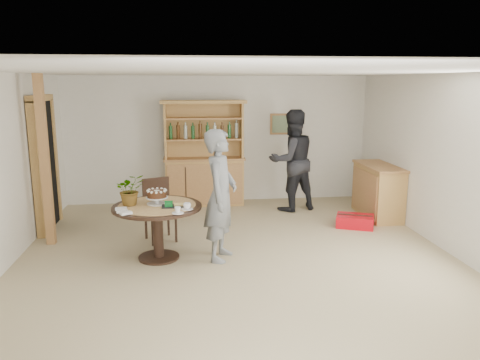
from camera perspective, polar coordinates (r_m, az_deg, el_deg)
name	(u,v)px	position (r m, az deg, el deg)	size (l,w,h in m)	color
ground	(240,265)	(6.29, -0.05, -10.36)	(7.00, 7.00, 0.00)	tan
room_shell	(240,134)	(5.86, -0.04, 5.62)	(6.04, 7.04, 2.52)	white
doorway	(44,162)	(8.19, -22.73, 2.01)	(0.13, 1.10, 2.18)	black
pine_post	(45,161)	(7.34, -22.70, 2.11)	(0.12, 0.12, 2.50)	tan
hutch	(204,170)	(9.18, -4.36, 1.23)	(1.62, 0.54, 2.04)	#DDA95D
sideboard	(378,191)	(8.72, 16.47, -1.26)	(0.54, 1.26, 0.94)	#DDA95D
dining_table	(157,216)	(6.43, -10.03, -4.34)	(1.20, 1.20, 0.76)	black
dining_chair	(159,205)	(7.24, -9.90, -3.06)	(0.54, 0.54, 0.95)	black
birthday_cake	(157,195)	(6.41, -10.10, -1.82)	(0.30, 0.30, 0.20)	white
flower_vase	(130,189)	(6.41, -13.25, -1.13)	(0.38, 0.33, 0.42)	#3F7233
gift_tray	(173,205)	(6.25, -8.18, -3.02)	(0.30, 0.20, 0.08)	black
coffee_cup_a	(187,206)	(6.10, -6.46, -3.23)	(0.15, 0.15, 0.09)	white
coffee_cup_b	(178,211)	(5.93, -7.60, -3.73)	(0.15, 0.15, 0.08)	white
napkins	(123,211)	(6.12, -14.08, -3.69)	(0.24, 0.33, 0.03)	white
teen_boy	(221,195)	(6.27, -2.38, -1.90)	(0.65, 0.43, 1.78)	slate
adult_person	(292,160)	(8.77, 6.35, 2.38)	(0.92, 0.72, 1.89)	black
red_suitcase	(355,221)	(8.07, 13.84, -4.89)	(0.71, 0.60, 0.21)	red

